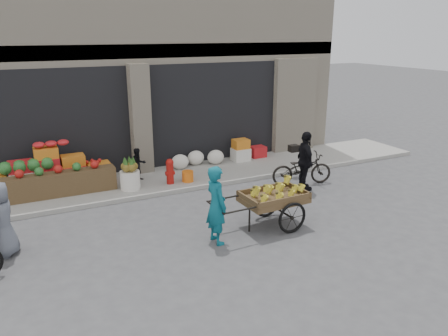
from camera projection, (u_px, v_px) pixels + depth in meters
name	position (u px, v px, depth m)	size (l,w,h in m)	color
ground	(213.00, 243.00, 8.93)	(80.00, 80.00, 0.00)	#424244
sidewalk	(152.00, 181.00, 12.42)	(18.00, 2.20, 0.12)	gray
building	(113.00, 55.00, 14.80)	(14.00, 6.45, 7.00)	beige
fruit_display	(57.00, 170.00, 11.43)	(3.10, 1.12, 1.24)	red
pineapple_bin	(130.00, 180.00, 11.58)	(0.52, 0.52, 0.50)	silver
fire_hydrant	(170.00, 170.00, 11.96)	(0.22, 0.22, 0.71)	#A5140F
orange_bucket	(188.00, 176.00, 12.20)	(0.32, 0.32, 0.30)	orange
right_bay_goods	(225.00, 154.00, 13.93)	(3.35, 0.60, 0.70)	silver
seated_person	(138.00, 164.00, 12.20)	(0.45, 0.35, 0.93)	black
banana_cart	(272.00, 196.00, 9.50)	(2.39, 1.07, 0.98)	brown
vendor_woman	(216.00, 205.00, 8.75)	(0.60, 0.39, 1.63)	#0D5A6B
vendor_grey	(2.00, 219.00, 8.27)	(0.72, 0.47, 1.48)	slate
bicycle	(302.00, 169.00, 12.26)	(0.60, 1.72, 0.90)	black
cyclist	(305.00, 161.00, 11.73)	(0.95, 0.39, 1.62)	black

